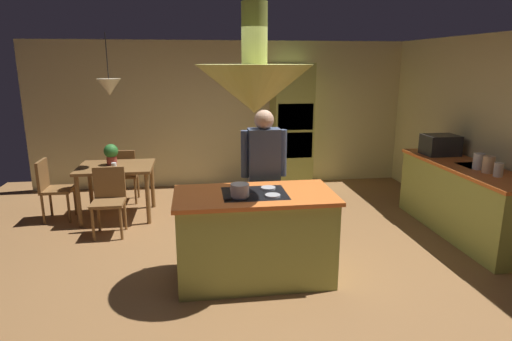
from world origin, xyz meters
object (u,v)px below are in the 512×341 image
at_px(chair_by_back_wall, 124,172).
at_px(potted_plant_on_table, 111,153).
at_px(kitchen_island, 255,236).
at_px(cup_on_table, 114,166).
at_px(canister_sugar, 488,164).
at_px(canister_tea, 479,161).
at_px(cooking_pot_on_cooktop, 240,190).
at_px(microwave_on_counter, 440,145).
at_px(oven_tower, 291,127).
at_px(person_at_island, 264,172).
at_px(chair_facing_island, 109,196).
at_px(chair_at_corner, 51,186).
at_px(dining_table, 116,173).
at_px(canister_flour, 499,170).

xyz_separation_m(chair_by_back_wall, potted_plant_on_table, (-0.06, -0.56, 0.42)).
bearing_deg(kitchen_island, cup_on_table, 131.66).
bearing_deg(canister_sugar, potted_plant_on_table, 159.22).
height_order(canister_tea, cooking_pot_on_cooktop, canister_tea).
height_order(potted_plant_on_table, microwave_on_counter, microwave_on_counter).
xyz_separation_m(oven_tower, canister_tea, (1.74, -2.64, -0.07)).
relative_size(person_at_island, cup_on_table, 18.57).
bearing_deg(microwave_on_counter, canister_sugar, -90.00).
relative_size(chair_by_back_wall, cup_on_table, 9.67).
height_order(chair_by_back_wall, cup_on_table, chair_by_back_wall).
height_order(chair_facing_island, canister_tea, canister_tea).
height_order(person_at_island, canister_tea, person_at_island).
bearing_deg(microwave_on_counter, chair_facing_island, 179.97).
relative_size(potted_plant_on_table, cooking_pot_on_cooktop, 1.67).
bearing_deg(chair_facing_island, microwave_on_counter, -0.03).
relative_size(kitchen_island, oven_tower, 0.74).
bearing_deg(chair_at_corner, dining_table, -90.00).
xyz_separation_m(person_at_island, cup_on_table, (-1.89, 1.20, -0.15)).
relative_size(chair_at_corner, canister_tea, 4.45).
relative_size(dining_table, chair_facing_island, 1.19).
relative_size(canister_sugar, cooking_pot_on_cooktop, 1.11).
bearing_deg(cup_on_table, dining_table, 94.39).
bearing_deg(oven_tower, chair_facing_island, -147.58).
distance_m(oven_tower, cup_on_table, 3.11).
distance_m(chair_by_back_wall, canister_tea, 5.04).
relative_size(dining_table, canister_tea, 5.28).
xyz_separation_m(chair_facing_island, cup_on_table, (0.02, 0.43, 0.30)).
xyz_separation_m(person_at_island, canister_flour, (2.64, -0.44, 0.04)).
distance_m(canister_flour, microwave_on_counter, 1.22).
relative_size(chair_facing_island, cup_on_table, 9.67).
bearing_deg(canister_sugar, oven_tower, 121.72).
distance_m(person_at_island, chair_by_back_wall, 2.83).
relative_size(dining_table, canister_flour, 6.44).
xyz_separation_m(potted_plant_on_table, canister_sugar, (4.60, -1.75, 0.09)).
height_order(chair_facing_island, canister_flour, canister_flour).
relative_size(chair_facing_island, cooking_pot_on_cooktop, 4.83).
distance_m(canister_sugar, microwave_on_counter, 1.04).
relative_size(kitchen_island, chair_by_back_wall, 1.84).
bearing_deg(kitchen_island, cooking_pot_on_cooktop, -140.91).
distance_m(potted_plant_on_table, cooking_pot_on_cooktop, 2.81).
xyz_separation_m(kitchen_island, oven_tower, (1.10, 3.24, 0.62)).
relative_size(kitchen_island, canister_tea, 8.21).
height_order(dining_table, chair_at_corner, chair_at_corner).
xyz_separation_m(potted_plant_on_table, cooking_pot_on_cooktop, (1.60, -2.30, 0.07)).
bearing_deg(canister_tea, canister_flour, -90.00).
distance_m(kitchen_island, canister_sugar, 2.93).
height_order(oven_tower, dining_table, oven_tower).
bearing_deg(canister_tea, microwave_on_counter, 90.00).
bearing_deg(canister_flour, potted_plant_on_table, 157.29).
xyz_separation_m(kitchen_island, chair_facing_island, (-1.70, 1.46, 0.04)).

